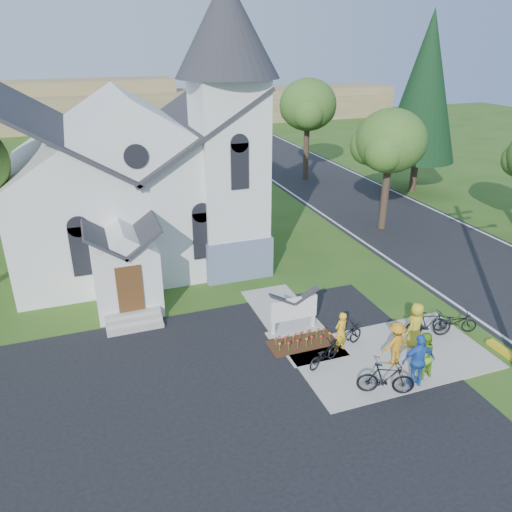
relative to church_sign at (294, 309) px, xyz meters
name	(u,v)px	position (x,y,z in m)	size (l,w,h in m)	color
ground	(362,373)	(1.20, -3.20, -1.03)	(120.00, 120.00, 0.00)	#2D5317
parking_lot	(172,471)	(-5.80, -5.20, -1.02)	(20.00, 16.00, 0.02)	black
road	(376,210)	(11.20, 11.80, -1.02)	(8.00, 90.00, 0.02)	black
sidewalk	(391,356)	(2.70, -2.70, -1.00)	(7.00, 4.00, 0.05)	#A7A297
church	(138,158)	(-4.28, 9.28, 4.22)	(12.35, 12.00, 13.00)	white
church_sign	(294,309)	(0.00, 0.00, 0.00)	(2.20, 0.40, 1.70)	#A7A297
flower_bed	(303,343)	(0.00, -0.90, -0.99)	(2.60, 1.10, 0.07)	#3A1D0F
tree_road_near	(391,142)	(9.70, 8.80, 4.18)	(4.00, 4.00, 7.05)	#33241B
tree_road_mid	(308,105)	(10.20, 20.80, 4.75)	(4.40, 4.40, 7.80)	#33241B
conifer	(425,88)	(16.20, 14.80, 6.36)	(5.20, 5.20, 12.40)	#33241B
distant_hills	(163,106)	(4.56, 53.13, 1.15)	(61.00, 10.00, 5.60)	olive
cyclist_0	(341,332)	(1.09, -1.76, -0.19)	(0.57, 0.38, 1.57)	gold
bike_0	(324,354)	(0.14, -2.34, -0.58)	(0.53, 1.53, 0.80)	black
cyclist_1	(423,355)	(2.91, -4.09, -0.12)	(0.83, 0.65, 1.71)	#6FB421
bike_1	(386,379)	(1.29, -4.40, -0.42)	(0.52, 1.85, 1.11)	black
cyclist_2	(418,361)	(2.48, -4.40, -0.02)	(1.12, 0.47, 1.92)	blue
bike_2	(345,337)	(1.31, -1.70, -0.51)	(0.62, 1.78, 0.93)	black
cyclist_3	(396,343)	(2.50, -3.13, -0.16)	(1.06, 0.61, 1.64)	orange
bike_3	(428,324)	(4.70, -2.10, -0.43)	(0.51, 1.81, 1.09)	black
cyclist_4	(416,324)	(3.85, -2.38, -0.10)	(0.85, 0.55, 1.74)	gold
bike_4	(455,322)	(5.90, -2.15, -0.54)	(0.58, 1.67, 0.88)	black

